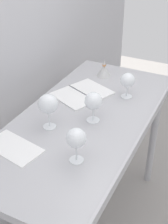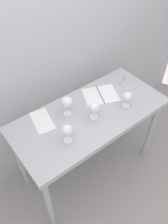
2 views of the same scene
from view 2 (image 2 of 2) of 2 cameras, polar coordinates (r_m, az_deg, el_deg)
ground_plane at (r=2.74m, az=1.07°, el=-13.48°), size 6.00×6.00×0.00m
back_wall at (r=2.09m, az=-7.18°, el=15.20°), size 3.80×0.04×2.60m
steel_counter at (r=2.09m, az=1.47°, el=-2.31°), size 1.40×0.65×0.90m
wine_glass_near_left at (r=1.73m, az=-4.21°, el=-4.61°), size 0.09×0.09×0.17m
wine_glass_near_right at (r=2.04m, az=10.63°, el=3.64°), size 0.09×0.09×0.15m
wine_glass_near_center at (r=1.90m, az=2.50°, el=1.08°), size 0.09×0.09×0.16m
wine_glass_far_left at (r=1.92m, az=-4.28°, el=2.38°), size 0.10×0.10×0.19m
open_notebook at (r=2.19m, az=4.05°, el=4.20°), size 0.39×0.36×0.01m
tasting_sheet_upper at (r=1.98m, az=-10.26°, el=-2.09°), size 0.20×0.30×0.00m
decanter_funnel at (r=2.32m, az=9.79°, el=7.44°), size 0.10×0.10×0.12m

